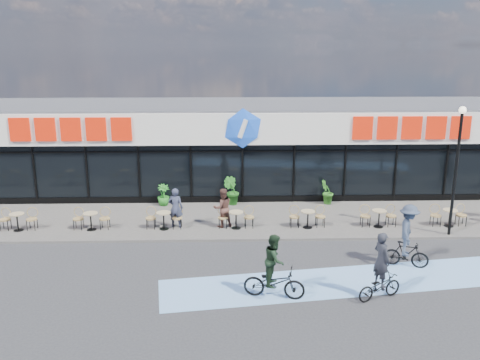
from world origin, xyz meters
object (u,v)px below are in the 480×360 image
object	(u,v)px
potted_plant_left	(163,195)
potted_plant_mid	(231,191)
potted_plant_right	(327,192)
lamp_post	(457,161)
patron_right	(223,208)
cyclist_a	(380,276)
patron_left	(176,208)
cyclist_b	(408,237)

from	to	relation	value
potted_plant_left	potted_plant_mid	bearing A→B (deg)	0.56
potted_plant_right	lamp_post	bearing A→B (deg)	-45.21
potted_plant_left	patron_right	world-z (taller)	patron_right
potted_plant_left	cyclist_a	world-z (taller)	cyclist_a
potted_plant_right	cyclist_a	world-z (taller)	cyclist_a
patron_left	cyclist_b	bearing A→B (deg)	163.58
cyclist_b	cyclist_a	bearing A→B (deg)	-125.13
cyclist_a	cyclist_b	size ratio (longest dim) A/B	0.95
patron_right	potted_plant_left	bearing A→B (deg)	-64.36
potted_plant_mid	potted_plant_right	xyz separation A→B (m)	(4.63, -0.08, -0.08)
lamp_post	cyclist_b	size ratio (longest dim) A/B	2.28
patron_right	potted_plant_right	bearing A→B (deg)	-166.12
patron_left	patron_right	distance (m)	1.98
potted_plant_right	patron_right	bearing A→B (deg)	-148.87
potted_plant_left	potted_plant_right	distance (m)	7.90
potted_plant_left	potted_plant_right	bearing A→B (deg)	-0.32
lamp_post	potted_plant_right	world-z (taller)	lamp_post
lamp_post	patron_right	xyz separation A→B (m)	(-9.24, 1.19, -2.25)
potted_plant_left	cyclist_a	bearing A→B (deg)	-50.68
potted_plant_mid	patron_left	bearing A→B (deg)	-127.68
cyclist_a	potted_plant_left	bearing A→B (deg)	129.32
potted_plant_right	cyclist_a	size ratio (longest dim) A/B	0.55
potted_plant_mid	patron_left	distance (m)	3.92
lamp_post	patron_right	size ratio (longest dim) A/B	3.10
cyclist_a	potted_plant_right	bearing A→B (deg)	88.82
lamp_post	patron_left	xyz separation A→B (m)	(-11.22, 1.21, -2.24)
patron_right	cyclist_b	bearing A→B (deg)	131.00
potted_plant_right	cyclist_b	bearing A→B (deg)	-78.47
potted_plant_mid	potted_plant_right	bearing A→B (deg)	-0.94
lamp_post	cyclist_b	xyz separation A→B (m)	(-2.77, -2.81, -2.09)
patron_left	potted_plant_left	bearing A→B (deg)	-64.88
patron_right	potted_plant_mid	bearing A→B (deg)	-114.73
lamp_post	potted_plant_mid	world-z (taller)	lamp_post
patron_right	cyclist_a	world-z (taller)	cyclist_a
potted_plant_mid	cyclist_a	size ratio (longest dim) A/B	0.62
potted_plant_left	patron_left	size ratio (longest dim) A/B	0.60
patron_right	cyclist_a	size ratio (longest dim) A/B	0.77
cyclist_a	lamp_post	bearing A→B (deg)	49.39
patron_left	cyclist_a	bearing A→B (deg)	146.13
cyclist_a	patron_left	bearing A→B (deg)	137.09
potted_plant_mid	lamp_post	bearing A→B (deg)	-26.02
lamp_post	potted_plant_right	xyz separation A→B (m)	(-4.21, 4.24, -2.50)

